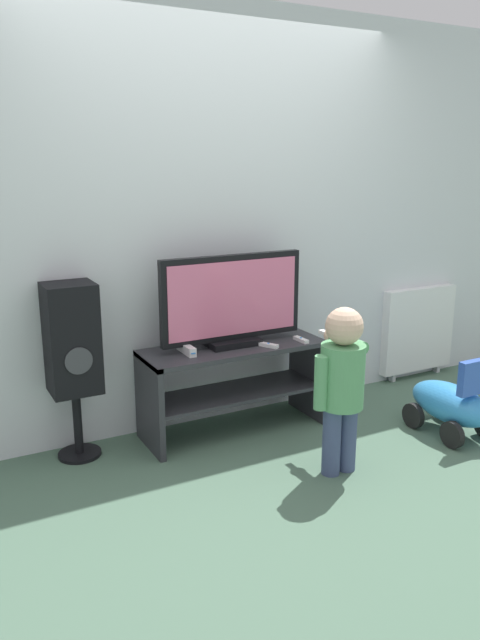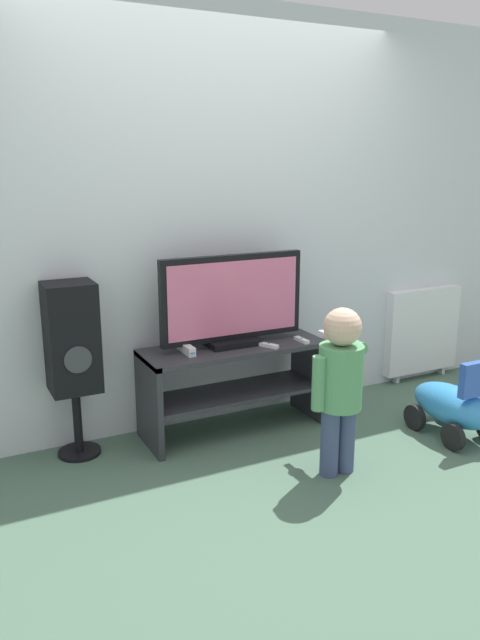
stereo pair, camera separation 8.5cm
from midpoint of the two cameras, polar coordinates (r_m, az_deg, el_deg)
name	(u,v)px [view 2 (the right image)]	position (r m, az deg, el deg)	size (l,w,h in m)	color
ground_plane	(249,442)	(3.88, 1.48, -11.10)	(16.00, 16.00, 0.00)	#4C6B56
wall_back	(213,221)	(3.96, -1.82, 9.04)	(10.00, 0.06, 2.60)	silver
tv_stand	(234,375)	(3.91, 0.08, -5.06)	(1.16, 0.41, 0.56)	#2D2D33
television	(233,301)	(3.79, -0.05, 1.70)	(0.93, 0.20, 0.56)	black
game_console	(186,349)	(3.71, -4.29, -2.62)	(0.04, 0.20, 0.05)	white
remote_primary	(302,340)	(3.95, 6.28, -1.84)	(0.04, 0.13, 0.03)	white
remote_secondary	(269,345)	(3.82, 3.27, -2.34)	(0.09, 0.13, 0.03)	white
child	(339,377)	(3.37, 9.80, -5.20)	(0.35, 0.52, 0.93)	#3F4C72
speaker_tower	(72,343)	(3.60, -14.46, -2.01)	(0.28, 0.26, 1.02)	black
ride_on_toy	(453,405)	(4.12, 19.48, -7.36)	(0.33, 0.59, 0.53)	#338CD1
radiator	(422,331)	(5.05, 16.80, -0.94)	(0.67, 0.08, 0.72)	white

